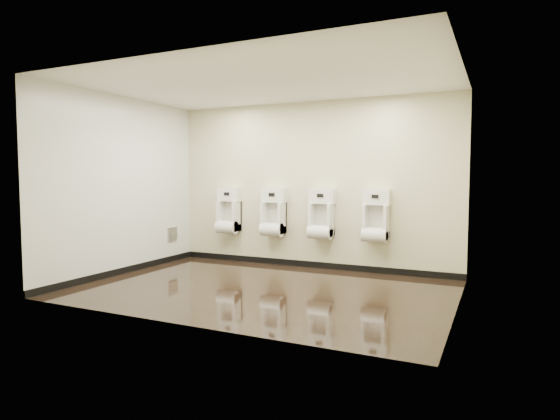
# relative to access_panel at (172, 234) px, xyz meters

# --- Properties ---
(ground) EXTENTS (5.00, 3.50, 0.00)m
(ground) POSITION_rel_access_panel_xyz_m (2.48, -1.20, -0.50)
(ground) COLOR black
(ground) RESTS_ON ground
(ceiling) EXTENTS (5.00, 3.50, 0.00)m
(ceiling) POSITION_rel_access_panel_xyz_m (2.48, -1.20, 2.30)
(ceiling) COLOR silver
(back_wall) EXTENTS (5.00, 0.02, 2.80)m
(back_wall) POSITION_rel_access_panel_xyz_m (2.48, 0.55, 0.90)
(back_wall) COLOR beige
(back_wall) RESTS_ON ground
(front_wall) EXTENTS (5.00, 0.02, 2.80)m
(front_wall) POSITION_rel_access_panel_xyz_m (2.48, -2.95, 0.90)
(front_wall) COLOR beige
(front_wall) RESTS_ON ground
(left_wall) EXTENTS (0.02, 3.50, 2.80)m
(left_wall) POSITION_rel_access_panel_xyz_m (-0.02, -1.20, 0.90)
(left_wall) COLOR beige
(left_wall) RESTS_ON ground
(right_wall) EXTENTS (0.02, 3.50, 2.80)m
(right_wall) POSITION_rel_access_panel_xyz_m (4.98, -1.20, 0.90)
(right_wall) COLOR beige
(right_wall) RESTS_ON ground
(tile_overlay_left) EXTENTS (0.01, 3.50, 2.80)m
(tile_overlay_left) POSITION_rel_access_panel_xyz_m (-0.01, -1.20, 0.90)
(tile_overlay_left) COLOR silver
(tile_overlay_left) RESTS_ON ground
(skirting_back) EXTENTS (5.00, 0.02, 0.10)m
(skirting_back) POSITION_rel_access_panel_xyz_m (2.48, 0.54, -0.45)
(skirting_back) COLOR black
(skirting_back) RESTS_ON ground
(skirting_left) EXTENTS (0.02, 3.50, 0.10)m
(skirting_left) POSITION_rel_access_panel_xyz_m (-0.01, -1.20, -0.45)
(skirting_left) COLOR black
(skirting_left) RESTS_ON ground
(access_panel) EXTENTS (0.04, 0.25, 0.25)m
(access_panel) POSITION_rel_access_panel_xyz_m (0.00, 0.00, 0.00)
(access_panel) COLOR #9E9EA3
(access_panel) RESTS_ON left_wall
(urinal_0) EXTENTS (0.43, 0.33, 0.81)m
(urinal_0) POSITION_rel_access_panel_xyz_m (0.95, 0.41, 0.37)
(urinal_0) COLOR silver
(urinal_0) RESTS_ON back_wall
(urinal_1) EXTENTS (0.43, 0.33, 0.81)m
(urinal_1) POSITION_rel_access_panel_xyz_m (1.85, 0.41, 0.37)
(urinal_1) COLOR silver
(urinal_1) RESTS_ON back_wall
(urinal_2) EXTENTS (0.43, 0.33, 0.81)m
(urinal_2) POSITION_rel_access_panel_xyz_m (2.74, 0.41, 0.37)
(urinal_2) COLOR silver
(urinal_2) RESTS_ON back_wall
(urinal_3) EXTENTS (0.43, 0.33, 0.81)m
(urinal_3) POSITION_rel_access_panel_xyz_m (3.64, 0.41, 0.37)
(urinal_3) COLOR silver
(urinal_3) RESTS_ON back_wall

